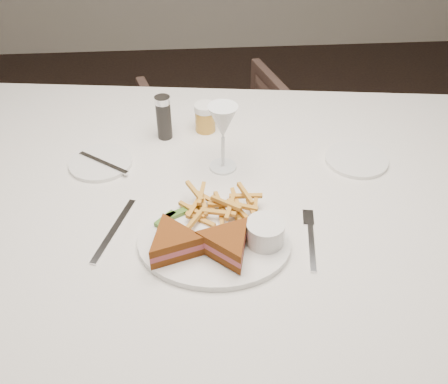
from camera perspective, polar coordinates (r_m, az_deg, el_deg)
ground at (r=1.81m, az=3.75°, el=-16.95°), size 5.00×5.00×0.00m
table at (r=1.45m, az=-0.15°, el=-11.83°), size 1.71×1.25×0.75m
chair_far at (r=2.17m, az=-0.37°, el=5.71°), size 0.71×0.68×0.60m
table_setting at (r=1.11m, az=-0.99°, el=-0.95°), size 0.81×0.67×0.18m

